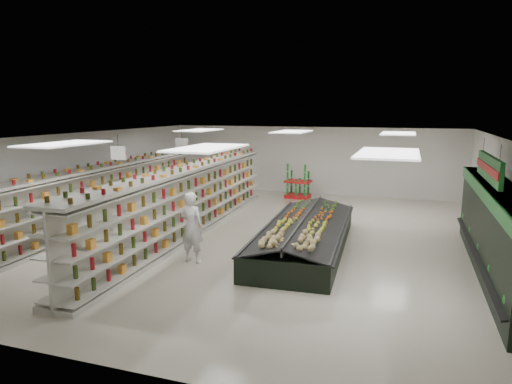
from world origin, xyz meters
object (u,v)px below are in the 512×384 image
(produce_island, at_px, (305,234))
(shopper_main, at_px, (192,227))
(gondola_center, at_px, (189,204))
(soda_endcap, at_px, (298,183))
(gondola_left, at_px, (111,195))
(shopper_background, at_px, (231,183))

(produce_island, relative_size, shopper_main, 3.46)
(gondola_center, bearing_deg, shopper_main, -63.35)
(gondola_center, height_order, soda_endcap, gondola_center)
(gondola_left, bearing_deg, produce_island, -9.41)
(shopper_background, bearing_deg, shopper_main, -175.88)
(shopper_background, bearing_deg, gondola_left, 140.50)
(gondola_center, distance_m, shopper_background, 5.53)
(soda_endcap, bearing_deg, shopper_background, -149.04)
(produce_island, bearing_deg, soda_endcap, 104.87)
(produce_island, distance_m, shopper_main, 3.40)
(gondola_center, distance_m, shopper_main, 2.84)
(soda_endcap, relative_size, shopper_background, 0.89)
(gondola_left, distance_m, produce_island, 7.46)
(gondola_left, distance_m, gondola_center, 3.48)
(shopper_main, xyz_separation_m, shopper_background, (-2.05, 7.98, -0.14))
(shopper_background, bearing_deg, gondola_center, 177.00)
(soda_endcap, height_order, shopper_main, shopper_main)
(gondola_left, height_order, shopper_background, gondola_left)
(gondola_left, height_order, shopper_main, gondola_left)
(produce_island, bearing_deg, shopper_background, 128.43)
(gondola_left, height_order, gondola_center, gondola_center)
(soda_endcap, relative_size, shopper_main, 0.76)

